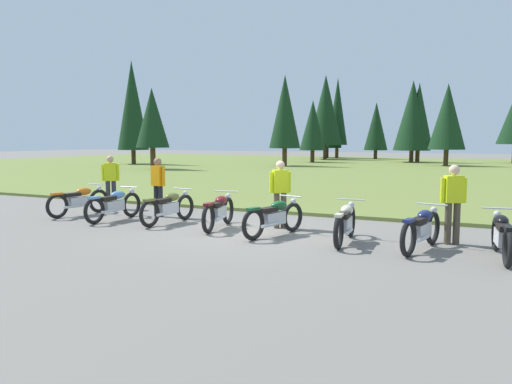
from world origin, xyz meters
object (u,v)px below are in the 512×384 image
at_px(motorcycle_british_green, 274,217).
at_px(rider_in_hivis_vest, 453,199).
at_px(rider_near_row_end, 280,190).
at_px(motorcycle_olive, 168,207).
at_px(motorcycle_navy, 422,229).
at_px(motorcycle_orange, 79,200).
at_px(motorcycle_maroon, 219,211).
at_px(motorcycle_cream, 345,222).
at_px(rider_with_back_turned, 111,179).
at_px(rider_checking_bike, 158,183).
at_px(motorcycle_sky_blue, 114,204).
at_px(motorcycle_black, 502,235).

height_order(motorcycle_british_green, rider_in_hivis_vest, rider_in_hivis_vest).
bearing_deg(rider_near_row_end, motorcycle_british_green, -74.57).
xyz_separation_m(motorcycle_olive, motorcycle_navy, (6.40, -0.51, 0.00)).
height_order(motorcycle_olive, motorcycle_navy, same).
bearing_deg(motorcycle_navy, motorcycle_orange, 176.71).
relative_size(motorcycle_olive, motorcycle_navy, 1.01).
bearing_deg(motorcycle_maroon, motorcycle_olive, 177.24).
xyz_separation_m(motorcycle_cream, rider_near_row_end, (-1.94, 1.05, 0.51)).
relative_size(motorcycle_olive, rider_with_back_turned, 1.26).
distance_m(motorcycle_olive, motorcycle_maroon, 1.56).
relative_size(rider_in_hivis_vest, rider_checking_bike, 1.00).
bearing_deg(rider_with_back_turned, motorcycle_british_green, -16.80).
relative_size(motorcycle_cream, rider_near_row_end, 1.26).
height_order(motorcycle_sky_blue, motorcycle_british_green, same).
distance_m(motorcycle_sky_blue, motorcycle_navy, 8.02).
bearing_deg(motorcycle_navy, motorcycle_black, -3.50).
xyz_separation_m(motorcycle_british_green, motorcycle_navy, (3.24, -0.14, 0.00)).
height_order(motorcycle_orange, rider_in_hivis_vest, rider_in_hivis_vest).
bearing_deg(motorcycle_maroon, rider_checking_bike, 159.47).
bearing_deg(motorcycle_orange, rider_with_back_turned, 96.93).
height_order(rider_near_row_end, rider_checking_bike, same).
bearing_deg(motorcycle_sky_blue, motorcycle_olive, 7.84).
distance_m(motorcycle_british_green, rider_checking_bike, 4.32).
relative_size(rider_near_row_end, rider_with_back_turned, 1.00).
xyz_separation_m(motorcycle_black, rider_near_row_end, (-4.94, 1.22, 0.51)).
relative_size(motorcycle_olive, motorcycle_cream, 1.00).
bearing_deg(motorcycle_black, motorcycle_maroon, 175.27).
relative_size(motorcycle_maroon, motorcycle_black, 1.00).
bearing_deg(motorcycle_orange, motorcycle_british_green, -3.68).
bearing_deg(rider_near_row_end, motorcycle_sky_blue, -169.33).
bearing_deg(rider_near_row_end, rider_in_hivis_vest, -3.49).
relative_size(motorcycle_cream, rider_checking_bike, 1.26).
bearing_deg(motorcycle_black, rider_near_row_end, 166.12).
bearing_deg(motorcycle_sky_blue, motorcycle_maroon, 2.67).
bearing_deg(rider_near_row_end, rider_checking_bike, 176.49).
bearing_deg(motorcycle_cream, rider_near_row_end, 151.63).
xyz_separation_m(motorcycle_sky_blue, motorcycle_navy, (8.02, -0.28, 0.00)).
xyz_separation_m(motorcycle_sky_blue, motorcycle_maroon, (3.17, 0.15, 0.00)).
xyz_separation_m(motorcycle_orange, motorcycle_maroon, (4.68, -0.12, 0.00)).
distance_m(motorcycle_olive, rider_with_back_turned, 3.72).
relative_size(motorcycle_navy, rider_with_back_turned, 1.24).
bearing_deg(motorcycle_maroon, motorcycle_black, -4.73).
xyz_separation_m(motorcycle_orange, rider_near_row_end, (6.02, 0.59, 0.51)).
relative_size(motorcycle_olive, motorcycle_british_green, 1.03).
relative_size(rider_near_row_end, rider_checking_bike, 1.00).
bearing_deg(motorcycle_navy, motorcycle_olive, 175.47).
distance_m(motorcycle_cream, motorcycle_black, 3.00).
relative_size(rider_with_back_turned, rider_in_hivis_vest, 1.00).
bearing_deg(motorcycle_olive, motorcycle_black, -4.34).
bearing_deg(rider_near_row_end, motorcycle_cream, -28.37).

